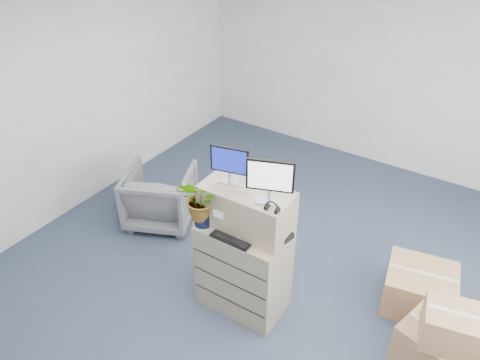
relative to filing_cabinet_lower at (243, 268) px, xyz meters
name	(u,v)px	position (x,y,z in m)	size (l,w,h in m)	color
ground	(262,307)	(0.19, 0.06, -0.49)	(7.00, 7.00, 0.00)	#242F41
wall_back	(395,75)	(0.19, 3.57, 0.91)	(6.00, 0.02, 2.80)	#BBB8B1
filing_cabinet_lower	(243,268)	(0.00, 0.00, 0.00)	(0.84, 0.51, 0.98)	tan
filing_cabinet_upper	(246,209)	(0.00, 0.05, 0.70)	(0.84, 0.42, 0.42)	tan
monitor_left	(230,163)	(-0.20, 0.07, 1.11)	(0.35, 0.18, 0.35)	#99999E
monitor_right	(270,179)	(0.25, 0.01, 1.13)	(0.39, 0.22, 0.40)	#99999E
headphones	(272,207)	(0.34, -0.10, 0.94)	(0.12, 0.12, 0.01)	black
keyboard	(232,238)	(-0.01, -0.17, 0.50)	(0.39, 0.16, 0.02)	black
mouse	(268,249)	(0.34, -0.12, 0.50)	(0.08, 0.05, 0.03)	silver
water_bottle	(251,219)	(0.06, 0.02, 0.62)	(0.08, 0.08, 0.27)	#92949A
phone_dock	(240,221)	(-0.07, 0.04, 0.53)	(0.05, 0.05, 0.12)	silver
external_drive	(282,234)	(0.35, 0.10, 0.52)	(0.18, 0.14, 0.05)	black
tissue_box	(278,226)	(0.29, 0.11, 0.59)	(0.24, 0.12, 0.09)	#3872BF
potted_plant	(202,204)	(-0.35, -0.15, 0.73)	(0.41, 0.45, 0.42)	#8CA584
office_chair	(160,194)	(-1.63, 0.60, -0.08)	(0.79, 0.74, 0.81)	#5B5B60
cardboard_boxes	(471,343)	(2.07, 0.50, -0.20)	(1.93, 1.72, 0.79)	olive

